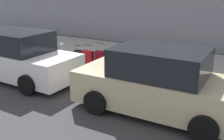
{
  "coord_description": "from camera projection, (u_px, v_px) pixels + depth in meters",
  "views": [
    {
      "loc": [
        -6.54,
        7.91,
        3.25
      ],
      "look_at": [
        -2.2,
        0.47,
        0.5
      ],
      "focal_mm": 43.66,
      "sensor_mm": 36.0,
      "label": 1
    }
  ],
  "objects": [
    {
      "name": "ground_plane",
      "position": [
        69.0,
        70.0,
        10.63
      ],
      "size": [
        40.0,
        40.0,
        0.0
      ],
      "primitive_type": "plane",
      "color": "#333335"
    },
    {
      "name": "sidewalk_curb",
      "position": [
        103.0,
        55.0,
        12.67
      ],
      "size": [
        18.0,
        5.0,
        0.14
      ],
      "primitive_type": "cube",
      "color": "gray",
      "rests_on": "ground_plane"
    },
    {
      "name": "suitcase_red_0",
      "position": [
        175.0,
        71.0,
        9.1
      ],
      "size": [
        0.41,
        0.28,
        0.91
      ],
      "color": "red",
      "rests_on": "sidewalk_curb"
    },
    {
      "name": "suitcase_black_1",
      "position": [
        161.0,
        69.0,
        9.34
      ],
      "size": [
        0.37,
        0.23,
        0.91
      ],
      "color": "black",
      "rests_on": "sidewalk_curb"
    },
    {
      "name": "suitcase_navy_2",
      "position": [
        148.0,
        69.0,
        9.48
      ],
      "size": [
        0.36,
        0.24,
        0.59
      ],
      "color": "navy",
      "rests_on": "sidewalk_curb"
    },
    {
      "name": "suitcase_teal_3",
      "position": [
        136.0,
        65.0,
        9.66
      ],
      "size": [
        0.37,
        0.26,
        1.01
      ],
      "color": "#0F606B",
      "rests_on": "sidewalk_curb"
    },
    {
      "name": "suitcase_olive_4",
      "position": [
        124.0,
        62.0,
        10.03
      ],
      "size": [
        0.51,
        0.25,
        1.02
      ],
      "color": "#59601E",
      "rests_on": "sidewalk_curb"
    },
    {
      "name": "suitcase_silver_5",
      "position": [
        110.0,
        62.0,
        10.22
      ],
      "size": [
        0.4,
        0.22,
        0.6
      ],
      "color": "#9EA0A8",
      "rests_on": "sidewalk_curb"
    },
    {
      "name": "suitcase_maroon_6",
      "position": [
        100.0,
        59.0,
        10.53
      ],
      "size": [
        0.38,
        0.25,
        0.96
      ],
      "color": "maroon",
      "rests_on": "sidewalk_curb"
    },
    {
      "name": "suitcase_red_7",
      "position": [
        88.0,
        58.0,
        10.74
      ],
      "size": [
        0.5,
        0.23,
        0.83
      ],
      "color": "red",
      "rests_on": "sidewalk_curb"
    },
    {
      "name": "suitcase_black_8",
      "position": [
        79.0,
        57.0,
        11.08
      ],
      "size": [
        0.36,
        0.27,
        0.74
      ],
      "color": "black",
      "rests_on": "sidewalk_curb"
    },
    {
      "name": "fire_hydrant",
      "position": [
        62.0,
        51.0,
        11.36
      ],
      "size": [
        0.39,
        0.21,
        0.78
      ],
      "color": "#99999E",
      "rests_on": "sidewalk_curb"
    },
    {
      "name": "bollard_post",
      "position": [
        50.0,
        51.0,
        11.5
      ],
      "size": [
        0.13,
        0.13,
        0.73
      ],
      "primitive_type": "cylinder",
      "color": "#333338",
      "rests_on": "sidewalk_curb"
    },
    {
      "name": "parked_car_beige_0",
      "position": [
        159.0,
        83.0,
        6.98
      ],
      "size": [
        4.4,
        2.06,
        1.72
      ],
      "color": "tan",
      "rests_on": "ground_plane"
    },
    {
      "name": "parked_car_white_1",
      "position": [
        16.0,
        57.0,
        9.51
      ],
      "size": [
        4.69,
        2.03,
        1.71
      ],
      "color": "silver",
      "rests_on": "ground_plane"
    }
  ]
}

